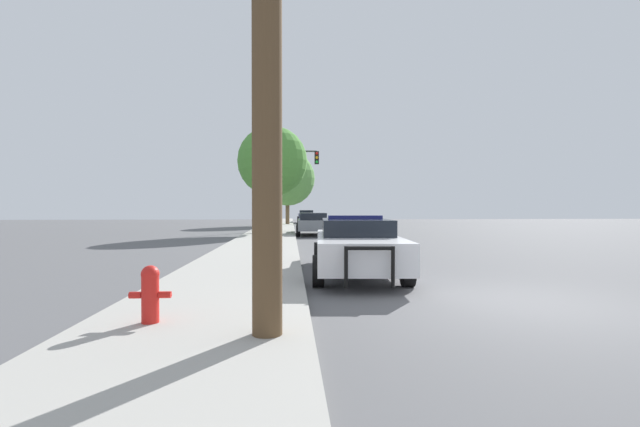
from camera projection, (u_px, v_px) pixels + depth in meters
name	position (u px, v px, depth m)	size (l,w,h in m)	color
ground_plane	(519.00, 303.00, 7.25)	(110.00, 110.00, 0.00)	#565659
sidewalk_left	(215.00, 304.00, 6.90)	(3.00, 110.00, 0.13)	#A3A099
police_car	(356.00, 244.00, 10.42)	(2.32, 5.45, 1.43)	white
fire_hydrant	(150.00, 292.00, 5.51)	(0.52, 0.23, 0.74)	red
traffic_light	(288.00, 173.00, 29.88)	(3.55, 0.35, 5.63)	#424247
car_background_distant	(306.00, 216.00, 46.71)	(1.87, 4.50, 1.40)	#333856
car_background_midblock	(313.00, 223.00, 25.59)	(2.05, 4.68, 1.33)	slate
tree_sidewalk_mid	(272.00, 161.00, 26.67)	(4.36, 4.36, 6.61)	brown
tree_sidewalk_far	(287.00, 178.00, 40.08)	(5.14, 5.14, 6.87)	brown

